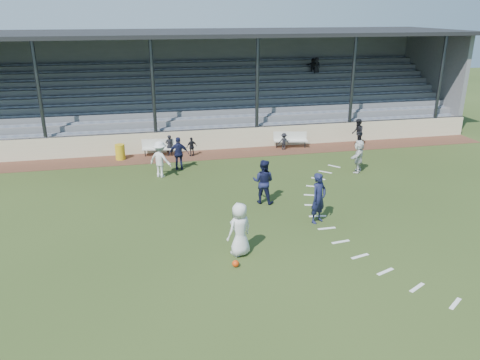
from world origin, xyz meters
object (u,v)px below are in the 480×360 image
Objects in this scene: football at (236,264)px; player_white_lead at (240,229)px; trash_bin at (120,152)px; bench_left at (160,146)px; official at (358,133)px; bench_right at (290,138)px; player_navy_lead at (319,198)px.

player_white_lead is (0.31, 0.78, 0.82)m from football.
bench_left is at bearing 6.93° from trash_bin.
official is at bearing 6.71° from bench_left.
bench_right is 2.39× the size of trash_bin.
bench_right is 8.93× the size of football.
official is (14.03, -0.25, 0.41)m from trash_bin.
player_navy_lead is at bearing -52.08° from trash_bin.
trash_bin is 3.73× the size of football.
official is at bearing -1.02° from trash_bin.
bench_left is 12.30m from player_white_lead.
football is 4.77m from player_navy_lead.
trash_bin is 14.04m from official.
player_navy_lead reaches higher than trash_bin.
bench_right is 4.11m from official.
trash_bin reaches higher than football.
trash_bin is 12.60m from player_white_lead.
football is at bearing -73.15° from bench_left.
player_white_lead is at bearing 68.63° from football.
player_white_lead is at bearing -71.24° from bench_left.
football is 0.12× the size of player_white_lead.
player_white_lead is at bearing -104.02° from bench_right.
bench_left and bench_right have the same top height.
football is 1.18m from player_white_lead.
player_navy_lead is (3.84, 2.68, 0.89)m from football.
official reaches higher than bench_right.
player_white_lead is 15.19m from official.
football is 0.14× the size of official.
bench_right reaches higher than trash_bin.
bench_right is 14.31m from football.
player_navy_lead is (7.76, -9.97, 0.56)m from trash_bin.
football is at bearing -72.76° from trash_bin.
player_white_lead is at bearing -70.37° from trash_bin.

